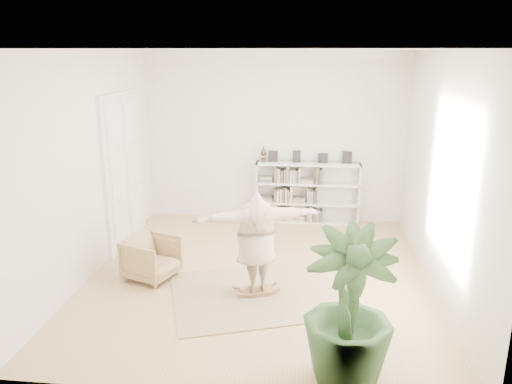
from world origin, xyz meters
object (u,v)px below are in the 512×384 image
rocker_board (256,290)px  person (256,240)px  bookshelf (307,193)px  armchair (152,258)px  houseplant (349,308)px

rocker_board → person: person is taller
bookshelf → armchair: bookshelf is taller
bookshelf → rocker_board: (-0.72, -3.47, -0.57)m
bookshelf → rocker_board: bookshelf is taller
bookshelf → houseplant: houseplant is taller
person → houseplant: houseplant is taller
bookshelf → houseplant: (0.49, -5.37, 0.25)m
rocker_board → bookshelf: bearing=59.5°
armchair → person: person is taller
person → houseplant: bearing=103.9°
armchair → houseplant: (2.97, -2.30, 0.54)m
armchair → rocker_board: (1.75, -0.40, -0.28)m
armchair → bookshelf: bearing=-17.5°
bookshelf → armchair: 3.95m
bookshelf → person: bearing=-101.8°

